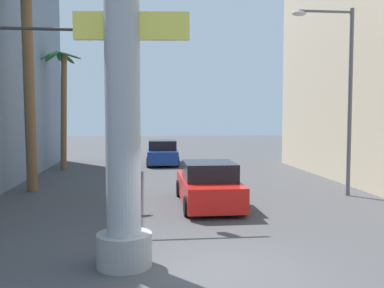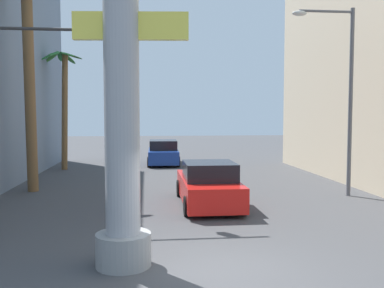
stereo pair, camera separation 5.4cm
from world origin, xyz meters
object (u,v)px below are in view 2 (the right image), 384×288
(car_lead, at_px, (208,185))
(palm_tree_mid_left, at_px, (29,74))
(traffic_light_mast, at_px, (41,81))
(neon_sign_pole, at_px, (122,59))
(car_far, at_px, (163,153))
(street_lamp, at_px, (342,84))
(palm_tree_far_left, at_px, (63,93))

(car_lead, xyz_separation_m, palm_tree_mid_left, (-6.92, 3.48, 4.16))
(traffic_light_mast, distance_m, palm_tree_mid_left, 4.43)
(neon_sign_pole, distance_m, car_far, 18.91)
(car_far, height_order, palm_tree_mid_left, palm_tree_mid_left)
(palm_tree_mid_left, bearing_deg, car_far, 57.61)
(neon_sign_pole, xyz_separation_m, car_lead, (2.65, 5.84, -3.64))
(traffic_light_mast, xyz_separation_m, car_lead, (5.49, 0.67, -3.55))
(street_lamp, distance_m, car_lead, 6.63)
(neon_sign_pole, distance_m, palm_tree_mid_left, 10.26)
(car_far, xyz_separation_m, palm_tree_far_left, (-5.86, -1.83, 3.73))
(traffic_light_mast, bearing_deg, neon_sign_pole, -61.27)
(palm_tree_mid_left, bearing_deg, traffic_light_mast, -70.93)
(car_far, bearing_deg, neon_sign_pole, -94.80)
(neon_sign_pole, bearing_deg, street_lamp, 41.06)
(neon_sign_pole, relative_size, traffic_light_mast, 1.61)
(neon_sign_pole, bearing_deg, palm_tree_far_left, 104.50)
(street_lamp, height_order, palm_tree_far_left, street_lamp)
(neon_sign_pole, xyz_separation_m, palm_tree_mid_left, (-4.27, 9.32, 0.52))
(street_lamp, relative_size, palm_tree_mid_left, 0.83)
(street_lamp, relative_size, palm_tree_far_left, 1.05)
(neon_sign_pole, relative_size, palm_tree_far_left, 1.40)
(street_lamp, xyz_separation_m, palm_tree_mid_left, (-12.31, 2.32, 0.46))
(street_lamp, distance_m, traffic_light_mast, 11.03)
(car_far, bearing_deg, palm_tree_far_left, -162.67)
(neon_sign_pole, bearing_deg, car_far, 85.20)
(traffic_light_mast, height_order, car_far, traffic_light_mast)
(car_lead, bearing_deg, car_far, 94.96)
(traffic_light_mast, height_order, palm_tree_far_left, palm_tree_far_left)
(street_lamp, xyz_separation_m, palm_tree_far_left, (-12.35, 9.66, 0.07))
(neon_sign_pole, height_order, car_lead, neon_sign_pole)
(traffic_light_mast, bearing_deg, car_lead, 6.94)
(street_lamp, height_order, palm_tree_mid_left, palm_tree_mid_left)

